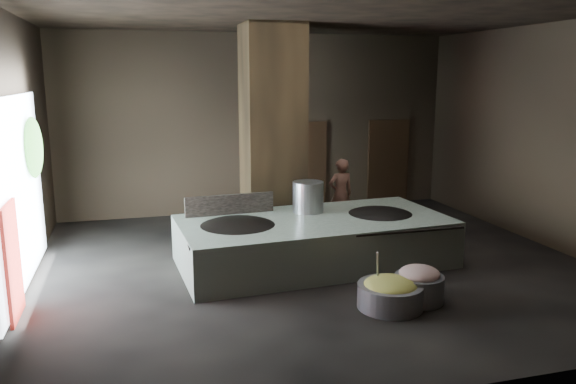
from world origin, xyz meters
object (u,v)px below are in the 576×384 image
object	(u,v)px
hearth_platform	(314,241)
stock_pot	(308,198)
wok_left	(238,231)
veg_basin	(390,296)
meat_basin	(419,288)
wok_right	(380,219)
cook	(341,194)

from	to	relation	value
hearth_platform	stock_pot	xyz separation A→B (m)	(0.05, 0.55, 0.70)
wok_left	veg_basin	bearing A→B (deg)	-49.28
meat_basin	wok_left	bearing A→B (deg)	139.10
wok_right	stock_pot	distance (m)	1.44
wok_left	hearth_platform	bearing A→B (deg)	1.97
wok_left	veg_basin	size ratio (longest dim) A/B	1.56
wok_left	stock_pot	xyz separation A→B (m)	(1.50, 0.60, 0.38)
wok_right	meat_basin	size ratio (longest dim) A/B	1.90
hearth_platform	wok_left	bearing A→B (deg)	178.16
cook	hearth_platform	bearing A→B (deg)	54.60
hearth_platform	wok_left	world-z (taller)	wok_left
hearth_platform	meat_basin	xyz separation A→B (m)	(1.01, -2.18, -0.22)
veg_basin	meat_basin	size ratio (longest dim) A/B	1.30
wok_left	cook	world-z (taller)	cook
cook	veg_basin	size ratio (longest dim) A/B	1.63
wok_left	veg_basin	world-z (taller)	wok_left
stock_pot	hearth_platform	bearing A→B (deg)	-95.19
stock_pot	cook	world-z (taller)	cook
hearth_platform	cook	bearing A→B (deg)	54.41
hearth_platform	veg_basin	world-z (taller)	hearth_platform
veg_basin	wok_left	bearing A→B (deg)	130.72
veg_basin	meat_basin	xyz separation A→B (m)	(0.54, 0.10, 0.03)
wok_left	veg_basin	distance (m)	2.99
wok_left	wok_right	bearing A→B (deg)	2.05
cook	veg_basin	distance (m)	4.58
hearth_platform	wok_left	size ratio (longest dim) A/B	3.17
wok_left	stock_pot	bearing A→B (deg)	21.80
stock_pot	cook	distance (m)	2.10
wok_left	meat_basin	size ratio (longest dim) A/B	2.04
hearth_platform	stock_pot	world-z (taller)	stock_pot
wok_left	cook	size ratio (longest dim) A/B	0.96
meat_basin	cook	bearing A→B (deg)	85.54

